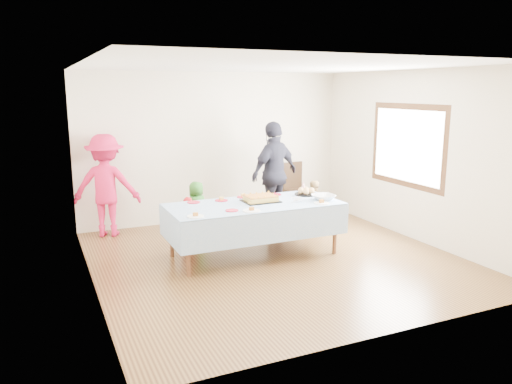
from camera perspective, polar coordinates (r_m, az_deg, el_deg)
ground at (r=7.27m, az=2.15°, el=-7.60°), size 5.00×5.00×0.00m
room_walls at (r=6.92m, az=2.65°, el=6.46°), size 5.04×5.04×2.72m
party_table at (r=7.20m, az=-0.23°, el=-1.75°), size 2.50×1.10×0.78m
birthday_cake at (r=7.31m, az=0.54°, el=-0.77°), size 0.52×0.40×0.09m
rolls_tray at (r=7.81m, az=5.76°, el=0.01°), size 0.36×0.36×0.11m
punch_bowl at (r=7.48m, az=7.71°, el=-0.60°), size 0.34×0.34×0.08m
party_hat at (r=8.05m, az=5.43°, el=0.66°), size 0.10×0.10×0.17m
fork_pile at (r=7.34m, az=4.76°, el=-0.83°), size 0.24×0.18×0.07m
plate_red_far_a at (r=7.30m, az=-7.14°, el=-1.17°), size 0.19×0.19×0.01m
plate_red_far_b at (r=7.38m, az=-3.97°, el=-0.96°), size 0.19×0.19×0.01m
plate_red_far_c at (r=7.60m, az=-1.47°, el=-0.57°), size 0.19×0.19×0.01m
plate_red_far_d at (r=7.78m, az=2.23°, el=-0.28°), size 0.19×0.19×0.01m
plate_red_near at (r=6.77m, az=-2.78°, el=-2.12°), size 0.18×0.18×0.01m
plate_white_left at (r=6.50m, az=-6.92°, el=-2.77°), size 0.22×0.22×0.01m
plate_white_mid at (r=6.75m, az=-0.51°, el=-2.15°), size 0.25×0.25×0.01m
plate_white_right at (r=7.25m, az=7.50°, el=-1.26°), size 0.23×0.23×0.01m
dining_chair at (r=9.68m, az=4.56°, el=0.73°), size 0.49×0.49×1.01m
toddler_left at (r=7.91m, az=-7.82°, el=-3.23°), size 0.28×0.19×0.76m
toddler_mid at (r=8.43m, az=-6.78°, el=-1.79°), size 0.50×0.41×0.89m
toddler_right at (r=8.69m, az=6.48°, el=-1.48°), size 0.44×0.35×0.86m
adult_left at (r=8.55m, az=-16.74°, el=0.72°), size 1.24×0.95×1.69m
adult_right at (r=8.84m, az=2.12°, el=2.10°), size 1.17×0.83×1.85m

